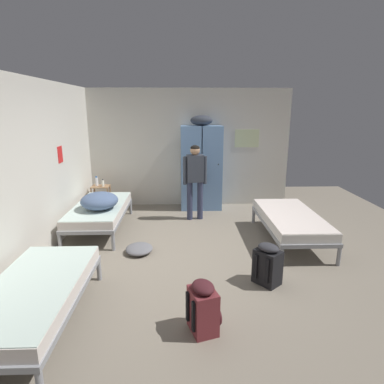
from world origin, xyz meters
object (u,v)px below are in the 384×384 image
object	(u,v)px
bed_right	(291,220)
bed_left_front	(34,293)
bedding_heap	(99,201)
person_traveler	(195,175)
bed_left_rear	(100,210)
shelf_unit	(101,196)
lotion_bottle	(103,183)
locker_bank	(201,166)
clothes_pile_grey	(139,249)
backpack_maroon	(204,308)
water_bottle	(97,181)
backpack_black	(268,265)

from	to	relation	value
bed_right	bed_left_front	xyz separation A→B (m)	(-3.37, -2.13, 0.00)
bedding_heap	person_traveler	world-z (taller)	person_traveler
bed_right	bed_left_rear	size ratio (longest dim) A/B	1.00
shelf_unit	lotion_bottle	distance (m)	0.31
locker_bank	clothes_pile_grey	size ratio (longest dim) A/B	4.39
backpack_maroon	water_bottle	bearing A→B (deg)	117.05
bed_left_rear	lotion_bottle	world-z (taller)	lotion_bottle
shelf_unit	water_bottle	size ratio (longest dim) A/B	2.64
backpack_black	clothes_pile_grey	bearing A→B (deg)	151.61
lotion_bottle	backpack_black	world-z (taller)	lotion_bottle
bed_right	backpack_black	bearing A→B (deg)	-118.42
bed_left_front	lotion_bottle	xyz separation A→B (m)	(-0.18, 3.87, 0.26)
person_traveler	clothes_pile_grey	size ratio (longest dim) A/B	3.22
locker_bank	bed_left_front	size ratio (longest dim) A/B	1.09
bed_left_front	clothes_pile_grey	bearing A→B (deg)	64.12
locker_bank	backpack_maroon	distance (m)	4.27
clothes_pile_grey	locker_bank	bearing A→B (deg)	64.41
bed_right	backpack_maroon	xyz separation A→B (m)	(-1.63, -2.26, -0.12)
person_traveler	lotion_bottle	bearing A→B (deg)	164.21
shelf_unit	backpack_maroon	world-z (taller)	shelf_unit
bed_left_rear	bedding_heap	size ratio (longest dim) A/B	2.80
bed_left_rear	water_bottle	bearing A→B (deg)	105.75
locker_bank	shelf_unit	xyz separation A→B (m)	(-2.21, -0.17, -0.62)
shelf_unit	bed_right	size ratio (longest dim) A/B	0.30
bedding_heap	backpack_maroon	size ratio (longest dim) A/B	1.24
person_traveler	bedding_heap	bearing A→B (deg)	-155.14
bedding_heap	person_traveler	distance (m)	1.91
bed_left_front	backpack_black	world-z (taller)	backpack_black
shelf_unit	bed_right	world-z (taller)	shelf_unit
locker_bank	bedding_heap	xyz separation A→B (m)	(-1.89, -1.56, -0.33)
bed_right	person_traveler	xyz separation A→B (m)	(-1.58, 1.17, 0.53)
shelf_unit	water_bottle	bearing A→B (deg)	165.96
bed_left_front	water_bottle	size ratio (longest dim) A/B	8.81
backpack_black	bed_right	bearing A→B (deg)	61.58
person_traveler	bed_left_front	bearing A→B (deg)	-118.46
clothes_pile_grey	lotion_bottle	bearing A→B (deg)	115.71
bed_left_front	clothes_pile_grey	xyz separation A→B (m)	(0.84, 1.74, -0.32)
locker_bank	bed_left_front	bearing A→B (deg)	-115.71
bed_left_rear	bed_left_front	xyz separation A→B (m)	(0.00, -2.76, 0.00)
water_bottle	backpack_maroon	xyz separation A→B (m)	(2.07, -4.06, -0.41)
bed_left_front	locker_bank	bearing A→B (deg)	64.29
person_traveler	lotion_bottle	world-z (taller)	person_traveler
bed_left_rear	backpack_black	xyz separation A→B (m)	(2.64, -1.98, -0.12)
person_traveler	backpack_black	xyz separation A→B (m)	(0.84, -2.54, -0.66)
water_bottle	lotion_bottle	world-z (taller)	water_bottle
bedding_heap	backpack_black	world-z (taller)	bedding_heap
bed_left_rear	bedding_heap	world-z (taller)	bedding_heap
bed_right	lotion_bottle	size ratio (longest dim) A/B	11.53
water_bottle	lotion_bottle	xyz separation A→B (m)	(0.15, -0.06, -0.02)
lotion_bottle	bed_right	bearing A→B (deg)	-26.00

